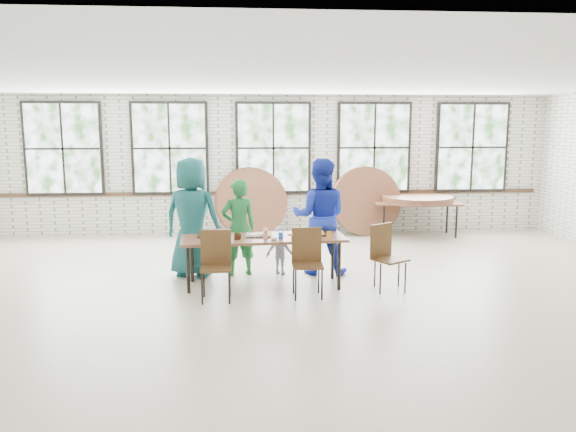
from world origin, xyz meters
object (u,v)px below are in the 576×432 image
at_px(chair_near_right, 307,256).
at_px(dining_table, 264,240).
at_px(chair_near_left, 216,259).
at_px(storage_table, 417,204).

bearing_deg(chair_near_right, dining_table, 141.49).
height_order(chair_near_left, chair_near_right, same).
distance_m(dining_table, chair_near_left, 0.89).
xyz_separation_m(chair_near_right, storage_table, (2.81, 4.02, 0.13)).
relative_size(chair_near_left, chair_near_right, 1.00).
bearing_deg(chair_near_left, chair_near_right, 1.83).
relative_size(chair_near_left, storage_table, 0.51).
distance_m(chair_near_left, chair_near_right, 1.26).
xyz_separation_m(dining_table, chair_near_right, (0.59, -0.51, -0.13)).
xyz_separation_m(dining_table, storage_table, (3.40, 3.51, -0.00)).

